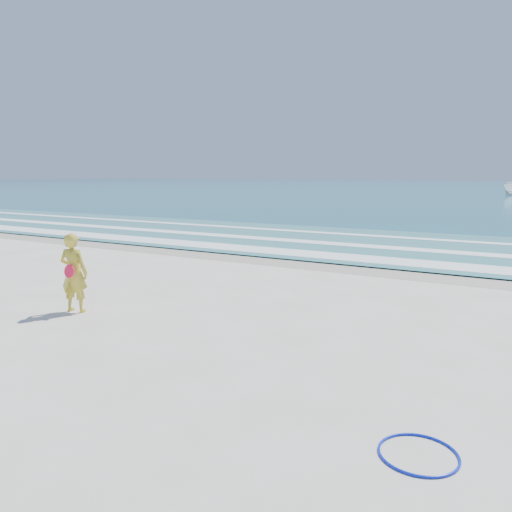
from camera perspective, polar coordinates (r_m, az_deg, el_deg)
The scene contains 9 objects.
ground at distance 8.86m, azimuth -17.14°, elevation -9.74°, with size 400.00×400.00×0.00m, color silver.
wet_sand at distance 16.17m, azimuth 6.69°, elevation -0.78°, with size 400.00×2.40×0.00m, color #B2A893.
ocean at distance 110.87m, azimuth 26.69°, elevation 6.96°, with size 400.00×190.00×0.04m, color #19727F.
shallow at distance 20.80m, azimuth 12.10°, elevation 1.47°, with size 400.00×10.00×0.01m, color #59B7AD.
foam_near at distance 17.35m, azimuth 8.38°, elevation 0.05°, with size 400.00×1.40×0.01m, color white.
foam_mid at distance 20.05m, azimuth 11.40°, elevation 1.22°, with size 400.00×0.90×0.01m, color white.
foam_far at distance 23.18m, azimuth 13.98°, elevation 2.22°, with size 400.00×0.60×0.01m, color white.
hoop at distance 5.72m, azimuth 18.07°, elevation -20.71°, with size 0.82×0.82×0.03m, color #0A20C4.
woman at distance 10.94m, azimuth -20.10°, elevation -1.80°, with size 0.68×0.53×1.65m.
Camera 1 is at (6.19, -5.66, 2.84)m, focal length 35.00 mm.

